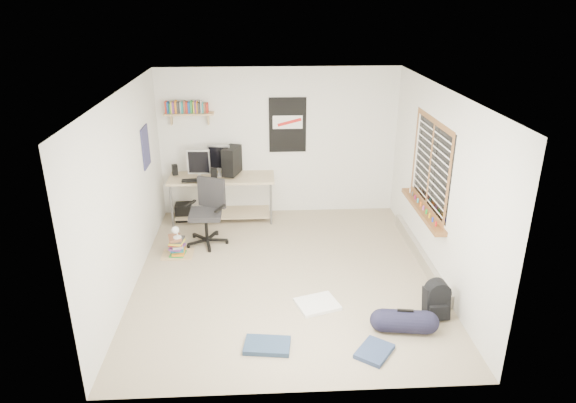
{
  "coord_description": "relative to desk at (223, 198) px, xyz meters",
  "views": [
    {
      "loc": [
        -0.3,
        -6.14,
        3.57
      ],
      "look_at": [
        0.04,
        0.14,
        1.02
      ],
      "focal_mm": 32.0,
      "sensor_mm": 36.0,
      "label": 1
    }
  ],
  "objects": [
    {
      "name": "speaker_left",
      "position": [
        -0.76,
        -0.01,
        0.52
      ],
      "size": [
        0.11,
        0.11,
        0.17
      ],
      "primitive_type": "cube",
      "rotation": [
        0.0,
        0.0,
        0.32
      ],
      "color": "black",
      "rests_on": "desk"
    },
    {
      "name": "subwoofer",
      "position": [
        -0.67,
        -0.06,
        -0.22
      ],
      "size": [
        0.28,
        0.28,
        0.29
      ],
      "primitive_type": "cube",
      "rotation": [
        0.0,
        0.0,
        0.05
      ],
      "color": "black",
      "rests_on": "floor"
    },
    {
      "name": "window",
      "position": [
        2.92,
        -1.7,
        1.08
      ],
      "size": [
        0.1,
        1.5,
        1.26
      ],
      "primitive_type": "cube",
      "color": "brown",
      "rests_on": "right_wall"
    },
    {
      "name": "left_wall",
      "position": [
        -1.04,
        -2.0,
        0.89
      ],
      "size": [
        0.01,
        4.5,
        2.5
      ],
      "primitive_type": "cube",
      "color": "silver",
      "rests_on": "ground"
    },
    {
      "name": "book_stack",
      "position": [
        -0.6,
        -1.34,
        -0.21
      ],
      "size": [
        0.55,
        0.49,
        0.31
      ],
      "primitive_type": "cube",
      "rotation": [
        0.0,
        0.0,
        -0.31
      ],
      "color": "olive",
      "rests_on": "floor"
    },
    {
      "name": "duffel_bag",
      "position": [
        2.25,
        -3.35,
        -0.22
      ],
      "size": [
        0.3,
        0.3,
        0.52
      ],
      "primitive_type": "cylinder",
      "rotation": [
        0.0,
        0.0,
        -0.14
      ],
      "color": "black",
      "rests_on": "floor"
    },
    {
      "name": "tshirt",
      "position": [
        1.32,
        -2.78,
        -0.34
      ],
      "size": [
        0.59,
        0.54,
        0.04
      ],
      "primitive_type": "cube",
      "rotation": [
        0.0,
        0.0,
        0.31
      ],
      "color": "white",
      "rests_on": "floor"
    },
    {
      "name": "office_chair",
      "position": [
        -0.19,
        -0.97,
        0.12
      ],
      "size": [
        0.87,
        0.87,
        1.01
      ],
      "primitive_type": "cube",
      "rotation": [
        0.0,
        0.0,
        -0.43
      ],
      "color": "#242326",
      "rests_on": "floor"
    },
    {
      "name": "jeans_a",
      "position": [
        0.69,
        -3.56,
        -0.33
      ],
      "size": [
        0.53,
        0.38,
        0.05
      ],
      "primitive_type": "cube",
      "rotation": [
        0.0,
        0.0,
        -0.13
      ],
      "color": "navy",
      "rests_on": "floor"
    },
    {
      "name": "wall_shelf",
      "position": [
        -0.48,
        0.14,
        1.42
      ],
      "size": [
        0.8,
        0.22,
        0.24
      ],
      "primitive_type": "cube",
      "color": "tan",
      "rests_on": "back_wall"
    },
    {
      "name": "backpack",
      "position": [
        2.69,
        -3.1,
        -0.16
      ],
      "size": [
        0.3,
        0.25,
        0.38
      ],
      "primitive_type": "cube",
      "rotation": [
        0.0,
        0.0,
        0.07
      ],
      "color": "black",
      "rests_on": "floor"
    },
    {
      "name": "desk_lamp",
      "position": [
        -0.58,
        -1.36,
        0.02
      ],
      "size": [
        0.18,
        0.23,
        0.2
      ],
      "primitive_type": "cube",
      "rotation": [
        0.0,
        0.0,
        0.37
      ],
      "color": "white",
      "rests_on": "book_stack"
    },
    {
      "name": "jeans_b",
      "position": [
        1.83,
        -3.72,
        -0.34
      ],
      "size": [
        0.49,
        0.51,
        0.05
      ],
      "primitive_type": "cube",
      "rotation": [
        0.0,
        0.0,
        0.93
      ],
      "color": "navy",
      "rests_on": "floor"
    },
    {
      "name": "monitor_left",
      "position": [
        -0.34,
        -0.23,
        0.63
      ],
      "size": [
        0.37,
        0.12,
        0.4
      ],
      "primitive_type": "cube",
      "rotation": [
        0.0,
        0.0,
        -0.07
      ],
      "color": "#969599",
      "rests_on": "desk"
    },
    {
      "name": "back_wall",
      "position": [
        0.97,
        0.25,
        0.89
      ],
      "size": [
        4.0,
        0.01,
        2.5
      ],
      "primitive_type": "cube",
      "color": "silver",
      "rests_on": "ground"
    },
    {
      "name": "baseboard_heater",
      "position": [
        2.92,
        -1.7,
        -0.28
      ],
      "size": [
        0.08,
        2.5,
        0.18
      ],
      "primitive_type": "cube",
      "color": "#B7B2A8",
      "rests_on": "floor"
    },
    {
      "name": "ceiling",
      "position": [
        0.97,
        -2.0,
        2.14
      ],
      "size": [
        4.0,
        4.5,
        0.01
      ],
      "primitive_type": "cube",
      "color": "white",
      "rests_on": "ground"
    },
    {
      "name": "poster_left_wall",
      "position": [
        -1.02,
        -0.8,
        1.14
      ],
      "size": [
        0.02,
        0.42,
        0.6
      ],
      "primitive_type": "cube",
      "color": "navy",
      "rests_on": "left_wall"
    },
    {
      "name": "pc_tower",
      "position": [
        0.18,
        0.0,
        0.66
      ],
      "size": [
        0.33,
        0.47,
        0.45
      ],
      "primitive_type": "cube",
      "rotation": [
        0.0,
        0.0,
        -0.31
      ],
      "color": "black",
      "rests_on": "desk"
    },
    {
      "name": "desk",
      "position": [
        0.0,
        0.0,
        0.0
      ],
      "size": [
        1.79,
        0.88,
        0.79
      ],
      "primitive_type": "cube",
      "rotation": [
        0.0,
        0.0,
        0.07
      ],
      "color": "#CBB58C",
      "rests_on": "floor"
    },
    {
      "name": "floor",
      "position": [
        0.97,
        -2.0,
        -0.37
      ],
      "size": [
        4.0,
        4.5,
        0.01
      ],
      "primitive_type": "cube",
      "color": "gray",
      "rests_on": "ground"
    },
    {
      "name": "poster_back_wall",
      "position": [
        1.12,
        0.23,
        1.19
      ],
      "size": [
        0.62,
        0.03,
        0.92
      ],
      "primitive_type": "cube",
      "color": "black",
      "rests_on": "back_wall"
    },
    {
      "name": "monitor_right",
      "position": [
        -0.03,
        0.0,
        0.63
      ],
      "size": [
        0.37,
        0.14,
        0.4
      ],
      "primitive_type": "cube",
      "rotation": [
        0.0,
        0.0,
        -0.15
      ],
      "color": "#9E9DA2",
      "rests_on": "desk"
    },
    {
      "name": "right_wall",
      "position": [
        2.97,
        -2.0,
        0.89
      ],
      "size": [
        0.01,
        4.5,
        2.5
      ],
      "primitive_type": "cube",
      "color": "silver",
      "rests_on": "ground"
    },
    {
      "name": "speaker_right",
      "position": [
        -0.1,
        -0.32,
        0.53
      ],
      "size": [
        0.1,
        0.1,
        0.19
      ],
      "primitive_type": "cube",
      "rotation": [
        0.0,
        0.0,
        0.06
      ],
      "color": "black",
      "rests_on": "desk"
    },
    {
      "name": "keyboard",
      "position": [
        -0.43,
        -0.32,
        0.44
      ],
      "size": [
        0.38,
        0.16,
        0.02
      ],
      "primitive_type": "cube",
      "rotation": [
        0.0,
        0.0,
        0.1
      ],
      "color": "black",
      "rests_on": "desk"
    }
  ]
}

